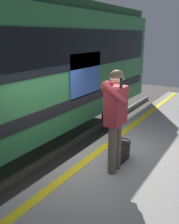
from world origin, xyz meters
name	(u,v)px	position (x,y,z in m)	size (l,w,h in m)	color
ground_plane	(81,192)	(0.00, 0.00, 0.00)	(24.60, 24.60, 0.00)	#4C4742
safety_line	(94,155)	(0.00, 0.30, 0.92)	(12.73, 0.16, 0.01)	yellow
track_rail_near	(28,170)	(0.00, -1.48, 0.08)	(16.89, 0.08, 0.16)	slate
passenger	(115,114)	(0.31, 0.87, 1.92)	(0.57, 0.55, 1.69)	brown
handbag	(121,151)	(-0.09, 0.81, 1.09)	(0.39, 0.35, 0.37)	black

